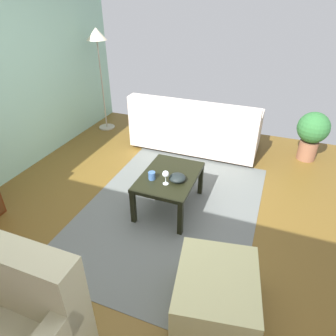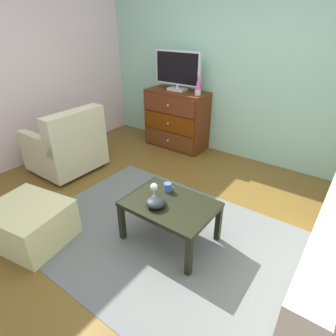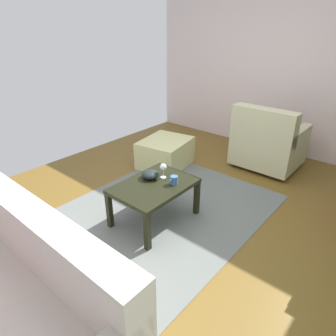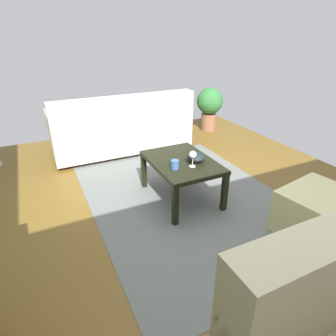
% 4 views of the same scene
% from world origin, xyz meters
% --- Properties ---
extents(ground_plane, '(5.43, 4.62, 0.05)m').
position_xyz_m(ground_plane, '(0.00, 0.00, -0.03)').
color(ground_plane, brown).
extents(area_rug, '(2.60, 1.90, 0.01)m').
position_xyz_m(area_rug, '(0.20, -0.20, 0.00)').
color(area_rug, slate).
rests_on(area_rug, ground_plane).
extents(coffee_table, '(0.82, 0.59, 0.43)m').
position_xyz_m(coffee_table, '(0.28, -0.16, 0.37)').
color(coffee_table, black).
rests_on(coffee_table, ground_plane).
extents(wine_glass, '(0.07, 0.07, 0.16)m').
position_xyz_m(wine_glass, '(0.11, -0.19, 0.55)').
color(wine_glass, silver).
rests_on(wine_glass, coffee_table).
extents(mug, '(0.11, 0.08, 0.09)m').
position_xyz_m(mug, '(0.14, -0.01, 0.47)').
color(mug, '#3A5F99').
rests_on(mug, coffee_table).
extents(bowl_decorative, '(0.18, 0.18, 0.08)m').
position_xyz_m(bowl_decorative, '(0.20, -0.28, 0.47)').
color(bowl_decorative, black).
rests_on(bowl_decorative, coffee_table).
extents(couch_large, '(0.85, 1.90, 0.83)m').
position_xyz_m(couch_large, '(1.80, -0.01, 0.33)').
color(couch_large, '#332319').
rests_on(couch_large, ground_plane).
extents(ottoman, '(0.79, 0.71, 0.39)m').
position_xyz_m(ottoman, '(-0.81, -0.95, 0.19)').
color(ottoman, '#CCC98A').
rests_on(ottoman, ground_plane).
extents(standing_lamp, '(0.32, 0.32, 1.66)m').
position_xyz_m(standing_lamp, '(2.00, 1.71, 1.42)').
color(standing_lamp, '#A59E8C').
rests_on(standing_lamp, ground_plane).
extents(potted_plant, '(0.44, 0.44, 0.72)m').
position_xyz_m(potted_plant, '(2.06, -1.66, 0.43)').
color(potted_plant, brown).
rests_on(potted_plant, ground_plane).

